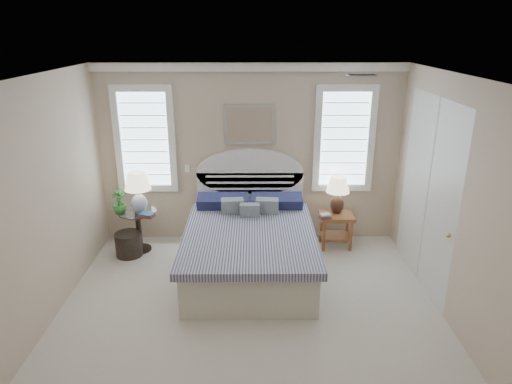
% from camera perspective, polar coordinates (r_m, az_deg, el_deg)
% --- Properties ---
extents(floor, '(4.50, 5.00, 0.01)m').
position_cam_1_polar(floor, '(5.20, -0.89, -17.49)').
color(floor, silver).
rests_on(floor, ground).
extents(ceiling, '(4.50, 5.00, 0.01)m').
position_cam_1_polar(ceiling, '(4.16, -1.09, 13.59)').
color(ceiling, white).
rests_on(ceiling, wall_back).
extents(wall_back, '(4.50, 0.02, 2.70)m').
position_cam_1_polar(wall_back, '(6.88, -0.78, 4.62)').
color(wall_back, '#C7AE95').
rests_on(wall_back, floor).
extents(wall_left, '(0.02, 5.00, 2.70)m').
position_cam_1_polar(wall_left, '(5.07, -27.40, -3.36)').
color(wall_left, '#C7AE95').
rests_on(wall_left, floor).
extents(wall_right, '(0.02, 5.00, 2.70)m').
position_cam_1_polar(wall_right, '(5.02, 25.70, -3.28)').
color(wall_right, '#C7AE95').
rests_on(wall_right, floor).
extents(crown_molding, '(4.50, 0.08, 0.12)m').
position_cam_1_polar(crown_molding, '(6.62, -0.83, 15.37)').
color(crown_molding, white).
rests_on(crown_molding, wall_back).
extents(hvac_vent, '(0.30, 0.20, 0.02)m').
position_cam_1_polar(hvac_vent, '(5.09, 13.08, 14.01)').
color(hvac_vent, '#B2B2B2').
rests_on(hvac_vent, ceiling).
extents(switch_plate, '(0.08, 0.01, 0.12)m').
position_cam_1_polar(switch_plate, '(6.99, -8.59, 2.94)').
color(switch_plate, white).
rests_on(switch_plate, wall_back).
extents(window_left, '(0.90, 0.06, 1.60)m').
position_cam_1_polar(window_left, '(6.98, -13.69, 6.40)').
color(window_left, '#C9E7FF').
rests_on(window_left, wall_back).
extents(window_right, '(0.90, 0.06, 1.60)m').
position_cam_1_polar(window_right, '(6.93, 10.95, 6.51)').
color(window_right, '#C9E7FF').
rests_on(window_right, wall_back).
extents(painting, '(0.74, 0.04, 0.58)m').
position_cam_1_polar(painting, '(6.73, -0.80, 8.39)').
color(painting, silver).
rests_on(painting, wall_back).
extents(closet_door, '(0.02, 1.80, 2.40)m').
position_cam_1_polar(closet_door, '(6.09, 20.64, -0.21)').
color(closet_door, silver).
rests_on(closet_door, floor).
extents(bed, '(1.72, 2.28, 1.47)m').
position_cam_1_polar(bed, '(6.24, -0.80, -6.50)').
color(bed, beige).
rests_on(bed, floor).
extents(side_table_left, '(0.56, 0.56, 0.63)m').
position_cam_1_polar(side_table_left, '(6.99, -14.46, -4.18)').
color(side_table_left, black).
rests_on(side_table_left, floor).
extents(nightstand_right, '(0.50, 0.40, 0.53)m').
position_cam_1_polar(nightstand_right, '(6.98, 10.00, -3.86)').
color(nightstand_right, '#975D31').
rests_on(nightstand_right, floor).
extents(floor_pot, '(0.48, 0.48, 0.35)m').
position_cam_1_polar(floor_pot, '(6.96, -15.62, -6.30)').
color(floor_pot, black).
rests_on(floor_pot, floor).
extents(lamp_left, '(0.47, 0.47, 0.61)m').
position_cam_1_polar(lamp_left, '(6.71, -14.55, 0.48)').
color(lamp_left, white).
rests_on(lamp_left, side_table_left).
extents(lamp_right, '(0.43, 0.43, 0.57)m').
position_cam_1_polar(lamp_right, '(6.88, 10.18, 0.17)').
color(lamp_right, black).
rests_on(lamp_right, nightstand_right).
extents(potted_plant, '(0.26, 0.26, 0.35)m').
position_cam_1_polar(potted_plant, '(6.81, -16.73, -1.25)').
color(potted_plant, '#2D722E').
rests_on(potted_plant, side_table_left).
extents(books_left, '(0.23, 0.20, 0.05)m').
position_cam_1_polar(books_left, '(6.64, -13.48, -2.84)').
color(books_left, maroon).
rests_on(books_left, side_table_left).
extents(books_right, '(0.19, 0.15, 0.07)m').
position_cam_1_polar(books_right, '(6.74, 8.63, -3.02)').
color(books_right, maroon).
rests_on(books_right, nightstand_right).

